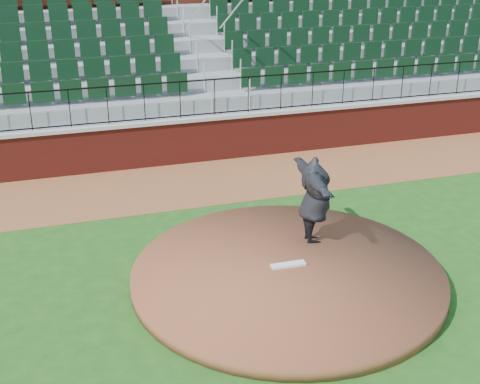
% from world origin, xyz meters
% --- Properties ---
extents(ground, '(90.00, 90.00, 0.00)m').
position_xyz_m(ground, '(0.00, 0.00, 0.00)').
color(ground, '#1D4E16').
rests_on(ground, ground).
extents(warning_track, '(34.00, 3.20, 0.01)m').
position_xyz_m(warning_track, '(0.00, 5.40, 0.01)').
color(warning_track, brown).
rests_on(warning_track, ground).
extents(field_wall, '(34.00, 0.35, 1.20)m').
position_xyz_m(field_wall, '(0.00, 7.00, 0.60)').
color(field_wall, maroon).
rests_on(field_wall, ground).
extents(wall_cap, '(34.00, 0.45, 0.10)m').
position_xyz_m(wall_cap, '(0.00, 7.00, 1.25)').
color(wall_cap, '#B7B7B7').
rests_on(wall_cap, field_wall).
extents(wall_railing, '(34.00, 0.05, 1.00)m').
position_xyz_m(wall_railing, '(0.00, 7.00, 1.80)').
color(wall_railing, black).
rests_on(wall_railing, wall_cap).
extents(seating_stands, '(34.00, 5.10, 4.60)m').
position_xyz_m(seating_stands, '(0.00, 9.72, 2.30)').
color(seating_stands, gray).
rests_on(seating_stands, ground).
extents(concourse_wall, '(34.00, 0.50, 5.50)m').
position_xyz_m(concourse_wall, '(0.00, 12.52, 2.75)').
color(concourse_wall, maroon).
rests_on(concourse_wall, ground).
extents(pitchers_mound, '(5.88, 5.88, 0.25)m').
position_xyz_m(pitchers_mound, '(0.49, 0.05, 0.12)').
color(pitchers_mound, brown).
rests_on(pitchers_mound, ground).
extents(pitching_rubber, '(0.68, 0.19, 0.04)m').
position_xyz_m(pitching_rubber, '(0.55, 0.16, 0.27)').
color(pitching_rubber, white).
rests_on(pitching_rubber, pitchers_mound).
extents(pitcher, '(0.86, 2.30, 1.83)m').
position_xyz_m(pitcher, '(1.40, 0.99, 1.16)').
color(pitcher, black).
rests_on(pitcher, pitchers_mound).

